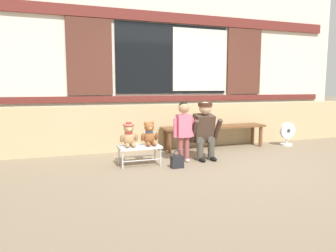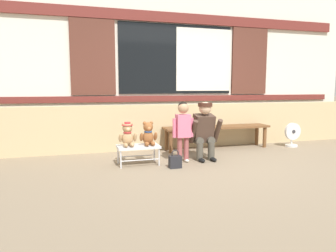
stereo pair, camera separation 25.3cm
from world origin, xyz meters
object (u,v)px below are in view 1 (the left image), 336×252
Objects in this scene: teddy_bear_with_hat at (129,135)px; teddy_bear_plain at (149,135)px; small_display_bench at (139,148)px; child_standing at (184,125)px; floor_fan at (287,134)px; wooden_bench_long at (214,129)px; adult_crouching at (204,130)px; handbag_on_ground at (177,161)px.

teddy_bear_with_hat and teddy_bear_plain have the same top height.
teddy_bear_plain is at bearing 0.51° from small_display_bench.
teddy_bear_plain is 0.38× the size of child_standing.
wooden_bench_long is at bearing 170.93° from floor_fan.
adult_crouching is 0.83m from handbag_on_ground.
floor_fan is at bearing 9.46° from teddy_bear_with_hat.
teddy_bear_plain is 3.13m from floor_fan.
wooden_bench_long is 3.28× the size of small_display_bench.
floor_fan is at bearing 13.33° from child_standing.
adult_crouching is 3.49× the size of handbag_on_ground.
child_standing is 0.42m from adult_crouching.
child_standing is 2.00× the size of floor_fan.
teddy_bear_with_hat is 3.44m from floor_fan.
teddy_bear_plain reaches higher than floor_fan.
adult_crouching is at bearing 2.29° from small_display_bench.
teddy_bear_with_hat is 0.88m from child_standing.
floor_fan is (2.12, 0.52, -0.24)m from adult_crouching.
adult_crouching reaches higher than small_display_bench.
teddy_bear_with_hat reaches higher than wooden_bench_long.
small_display_bench is 0.67× the size of child_standing.
adult_crouching is at bearing 10.57° from child_standing.
floor_fan is (3.07, 0.57, -0.23)m from teddy_bear_plain.
wooden_bench_long is at bearing 43.68° from handbag_on_ground.
wooden_bench_long is 4.37× the size of floor_fan.
teddy_bear_with_hat is 1.00× the size of teddy_bear_plain.
floor_fan is (1.53, -0.24, -0.13)m from wooden_bench_long.
small_display_bench is (-1.70, -0.81, -0.11)m from wooden_bench_long.
child_standing is at bearing -2.05° from teddy_bear_with_hat.
adult_crouching reaches higher than teddy_bear_plain.
floor_fan reaches higher than wooden_bench_long.
child_standing reaches higher than wooden_bench_long.
wooden_bench_long is at bearing 23.55° from teddy_bear_with_hat.
teddy_bear_with_hat is at bearing -178.09° from adult_crouching.
wooden_bench_long is at bearing 27.80° from teddy_bear_plain.
handbag_on_ground is 0.57× the size of floor_fan.
floor_fan is at bearing 9.96° from small_display_bench.
teddy_bear_plain is at bearing 132.58° from handbag_on_ground.
child_standing is (0.55, -0.03, 0.13)m from teddy_bear_plain.
adult_crouching is at bearing 2.59° from teddy_bear_plain.
handbag_on_ground is (-1.22, -1.16, -0.28)m from wooden_bench_long.
teddy_bear_with_hat is 0.38× the size of child_standing.
teddy_bear_with_hat is at bearing -156.45° from wooden_bench_long.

